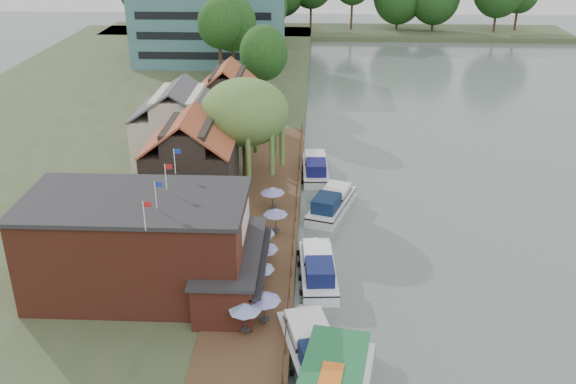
{
  "coord_description": "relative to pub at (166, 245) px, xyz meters",
  "views": [
    {
      "loc": [
        -3.66,
        -40.02,
        26.78
      ],
      "look_at": [
        -6.0,
        12.0,
        3.0
      ],
      "focal_mm": 40.0,
      "sensor_mm": 36.0,
      "label": 1
    }
  ],
  "objects": [
    {
      "name": "bank_tree_5",
      "position": [
        -2.31,
        96.51,
        2.77
      ],
      "size": [
        7.71,
        7.71,
        12.85
      ],
      "primitive_type": null,
      "color": "#143811",
      "rests_on": "land_bank"
    },
    {
      "name": "umbrella_6",
      "position": [
        6.62,
        12.94,
        -2.36
      ],
      "size": [
        2.23,
        2.23,
        2.38
      ],
      "primitive_type": null,
      "color": "navy",
      "rests_on": "quay_deck"
    },
    {
      "name": "cruiser_0",
      "position": [
        10.55,
        -6.8,
        -3.36
      ],
      "size": [
        5.96,
        11.04,
        2.58
      ],
      "primitive_type": null,
      "rotation": [
        0.0,
        0.0,
        0.26
      ],
      "color": "white",
      "rests_on": "ground"
    },
    {
      "name": "umbrella_0",
      "position": [
        6.07,
        -5.15,
        -2.36
      ],
      "size": [
        2.13,
        2.13,
        2.38
      ],
      "primitive_type": null,
      "color": "#1B4498",
      "rests_on": "quay_deck"
    },
    {
      "name": "cruiser_3",
      "position": [
        10.42,
        24.02,
        -3.54
      ],
      "size": [
        3.37,
        9.4,
        2.23
      ],
      "primitive_type": null,
      "rotation": [
        0.0,
        0.0,
        0.04
      ],
      "color": "silver",
      "rests_on": "ground"
    },
    {
      "name": "hotel_block",
      "position": [
        -8.0,
        71.0,
        2.5
      ],
      "size": [
        25.4,
        12.4,
        12.3
      ],
      "primitive_type": null,
      "color": "#38666B",
      "rests_on": "land_bank"
    },
    {
      "name": "ground",
      "position": [
        14.0,
        1.0,
        -4.65
      ],
      "size": [
        260.0,
        260.0,
        0.0
      ],
      "primitive_type": "plane",
      "color": "#515E5C",
      "rests_on": "ground"
    },
    {
      "name": "umbrella_2",
      "position": [
        6.57,
        -0.12,
        -2.36
      ],
      "size": [
        2.15,
        2.15,
        2.38
      ],
      "primitive_type": null,
      "color": "navy",
      "rests_on": "quay_deck"
    },
    {
      "name": "quay_deck",
      "position": [
        6.0,
        11.0,
        -3.6
      ],
      "size": [
        6.0,
        50.0,
        0.1
      ],
      "primitive_type": "cube",
      "color": "#47301E",
      "rests_on": "land_bank"
    },
    {
      "name": "cottage_b",
      "position": [
        -4.0,
        25.0,
        0.6
      ],
      "size": [
        9.6,
        8.6,
        8.5
      ],
      "primitive_type": null,
      "color": "beige",
      "rests_on": "land_bank"
    },
    {
      "name": "bank_tree_3",
      "position": [
        -3.22,
        79.18,
        2.07
      ],
      "size": [
        7.67,
        7.67,
        11.45
      ],
      "primitive_type": null,
      "color": "#143811",
      "rests_on": "land_bank"
    },
    {
      "name": "cottage_a",
      "position": [
        -1.0,
        15.0,
        0.6
      ],
      "size": [
        8.6,
        7.6,
        8.5
      ],
      "primitive_type": null,
      "color": "black",
      "rests_on": "land_bank"
    },
    {
      "name": "bank_tree_4",
      "position": [
        0.8,
        86.53,
        2.02
      ],
      "size": [
        7.5,
        7.5,
        11.35
      ],
      "primitive_type": null,
      "color": "#143811",
      "rests_on": "land_bank"
    },
    {
      "name": "umbrella_3",
      "position": [
        6.57,
        2.75,
        -2.36
      ],
      "size": [
        2.36,
        2.36,
        2.38
      ],
      "primitive_type": null,
      "color": "navy",
      "rests_on": "quay_deck"
    },
    {
      "name": "cruiser_2",
      "position": [
        12.0,
        15.33,
        -3.51
      ],
      "size": [
        5.81,
        9.97,
        2.28
      ],
      "primitive_type": null,
      "rotation": [
        0.0,
        0.0,
        -0.31
      ],
      "color": "silver",
      "rests_on": "ground"
    },
    {
      "name": "cruiser_1",
      "position": [
        10.75,
        3.59,
        -3.52
      ],
      "size": [
        3.67,
        9.58,
        2.26
      ],
      "primitive_type": null,
      "rotation": [
        0.0,
        0.0,
        0.07
      ],
      "color": "white",
      "rests_on": "ground"
    },
    {
      "name": "umbrella_4",
      "position": [
        6.27,
        5.18,
        -2.36
      ],
      "size": [
        2.14,
        2.14,
        2.38
      ],
      "primitive_type": null,
      "color": "navy",
      "rests_on": "quay_deck"
    },
    {
      "name": "bank_tree_0",
      "position": [
        3.46,
        43.63,
        2.02
      ],
      "size": [
        6.27,
        6.27,
        11.34
      ],
      "primitive_type": null,
      "color": "#143811",
      "rests_on": "land_bank"
    },
    {
      "name": "cottage_c",
      "position": [
        0.0,
        34.0,
        0.6
      ],
      "size": [
        7.6,
        7.6,
        8.5
      ],
      "primitive_type": null,
      "color": "black",
      "rests_on": "land_bank"
    },
    {
      "name": "pub",
      "position": [
        0.0,
        0.0,
        0.0
      ],
      "size": [
        20.0,
        11.0,
        7.3
      ],
      "primitive_type": null,
      "color": "maroon",
      "rests_on": "land_bank"
    },
    {
      "name": "quay_rail",
      "position": [
        8.7,
        11.5,
        -3.15
      ],
      "size": [
        0.2,
        49.0,
        1.0
      ],
      "primitive_type": null,
      "color": "black",
      "rests_on": "land_bank"
    },
    {
      "name": "umbrella_1",
      "position": [
        7.21,
        -3.98,
        -2.36
      ],
      "size": [
        2.24,
        2.24,
        2.38
      ],
      "primitive_type": null,
      "color": "#1D1B96",
      "rests_on": "quay_deck"
    },
    {
      "name": "land_bank",
      "position": [
        -16.0,
        36.0,
        -4.15
      ],
      "size": [
        50.0,
        140.0,
        1.0
      ],
      "primitive_type": "cube",
      "color": "#384728",
      "rests_on": "ground"
    },
    {
      "name": "willow",
      "position": [
        3.5,
        20.0,
        1.56
      ],
      "size": [
        8.6,
        8.6,
        10.43
      ],
      "primitive_type": null,
      "color": "#476B2D",
      "rests_on": "land_bank"
    },
    {
      "name": "bank_tree_1",
      "position": [
        -3.57,
        52.72,
        3.04
      ],
      "size": [
        6.12,
        6.12,
        13.38
      ],
      "primitive_type": null,
      "color": "#143811",
      "rests_on": "land_bank"
    },
    {
      "name": "umbrella_5",
      "position": [
        7.15,
        8.63,
        -2.36
      ],
      "size": [
        2.09,
        2.09,
        2.38
      ],
      "primitive_type": null,
      "color": "navy",
      "rests_on": "quay_deck"
    },
    {
      "name": "bank_tree_2",
      "position": [
        -2.4,
        57.85,
        2.95
      ],
      "size": [
        7.31,
        7.31,
        13.2
      ],
      "primitive_type": null,
      "color": "#143811",
      "rests_on": "land_bank"
    }
  ]
}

